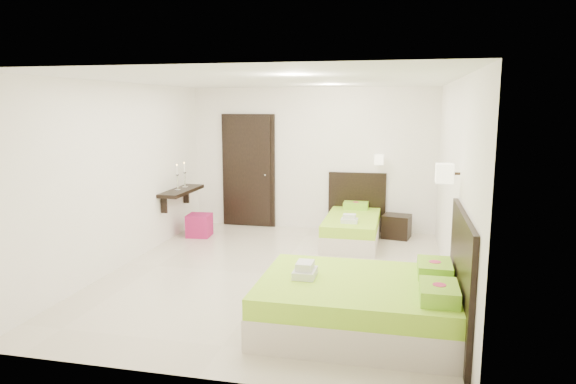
% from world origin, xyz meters
% --- Properties ---
extents(floor, '(5.50, 5.50, 0.00)m').
position_xyz_m(floor, '(0.00, 0.00, 0.00)').
color(floor, beige).
rests_on(floor, ground).
extents(bed_single, '(1.04, 1.73, 1.43)m').
position_xyz_m(bed_single, '(0.85, 1.96, 0.26)').
color(bed_single, beige).
rests_on(bed_single, ground).
extents(bed_double, '(2.02, 1.72, 1.67)m').
position_xyz_m(bed_double, '(1.32, -1.49, 0.30)').
color(bed_double, beige).
rests_on(bed_double, ground).
extents(nightstand, '(0.52, 0.48, 0.40)m').
position_xyz_m(nightstand, '(1.57, 2.37, 0.20)').
color(nightstand, black).
rests_on(nightstand, ground).
extents(ottoman, '(0.43, 0.43, 0.39)m').
position_xyz_m(ottoman, '(-1.82, 1.72, 0.20)').
color(ottoman, '#941349').
rests_on(ottoman, ground).
extents(door, '(1.02, 0.15, 2.14)m').
position_xyz_m(door, '(-1.20, 2.70, 1.05)').
color(door, black).
rests_on(door, ground).
extents(console_shelf, '(0.35, 1.20, 0.78)m').
position_xyz_m(console_shelf, '(-2.08, 1.60, 0.82)').
color(console_shelf, black).
rests_on(console_shelf, ground).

